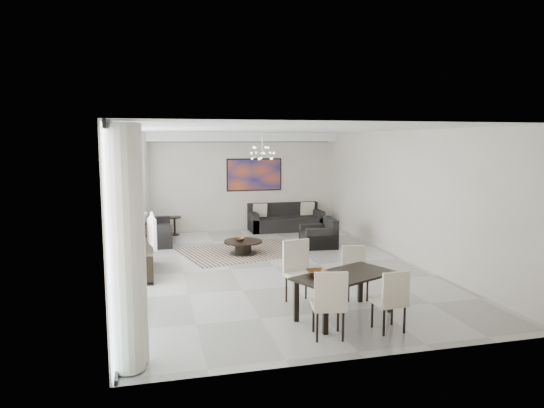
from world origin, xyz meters
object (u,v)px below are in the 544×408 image
object	(u,v)px
tv_console	(141,260)
coffee_table	(243,246)
television	(148,231)
dining_table	(345,280)
sofa_main	(285,221)

from	to	relation	value
tv_console	coffee_table	bearing A→B (deg)	27.14
coffee_table	television	distance (m)	2.55
dining_table	sofa_main	bearing A→B (deg)	81.62
coffee_table	tv_console	xyz separation A→B (m)	(-2.32, -1.19, 0.10)
tv_console	dining_table	size ratio (longest dim) A/B	1.00
sofa_main	dining_table	distance (m)	7.25
coffee_table	dining_table	bearing A→B (deg)	-80.37
sofa_main	tv_console	bearing A→B (deg)	-136.31
television	dining_table	world-z (taller)	television
television	coffee_table	bearing A→B (deg)	-65.05
sofa_main	television	xyz separation A→B (m)	(-3.97, -3.91, 0.60)
television	dining_table	size ratio (longest dim) A/B	0.60
tv_console	dining_table	xyz separation A→B (m)	(3.07, -3.23, 0.29)
coffee_table	sofa_main	world-z (taller)	sofa_main
dining_table	tv_console	bearing A→B (deg)	133.56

